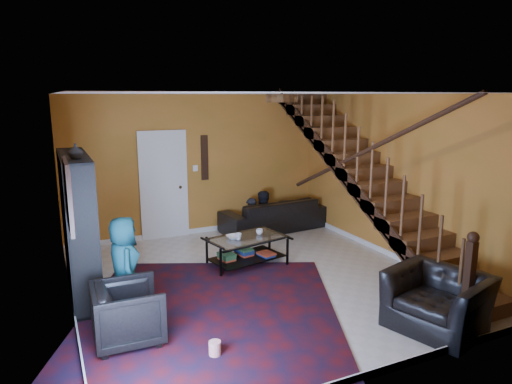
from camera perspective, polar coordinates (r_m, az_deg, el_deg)
floor at (r=7.11m, az=-0.13°, el=-10.97°), size 5.50×5.50×0.00m
room at (r=7.90m, az=-13.22°, el=-8.53°), size 5.50×5.50×5.50m
staircase at (r=7.81m, az=14.15°, el=1.47°), size 0.95×5.02×3.18m
bookshelf at (r=6.80m, az=-21.18°, el=-4.28°), size 0.35×1.80×2.00m
door at (r=9.08m, az=-11.45°, el=0.63°), size 0.82×0.05×2.05m
framed_picture at (r=5.15m, az=-22.44°, el=-0.39°), size 0.04×0.74×0.74m
wall_hanging at (r=9.23m, az=-6.45°, el=4.28°), size 0.14×0.03×0.90m
ceiling_fixture at (r=5.83m, az=3.23°, el=11.64°), size 0.40×0.40×0.10m
rug at (r=6.08m, az=-5.84°, el=-15.10°), size 4.47×4.71×0.02m
sofa at (r=9.59m, az=2.22°, el=-2.83°), size 2.29×1.07×0.65m
armchair_left at (r=5.55m, az=-15.67°, el=-14.38°), size 0.79×0.77×0.70m
armchair_right at (r=6.05m, az=21.76°, el=-12.52°), size 1.22×1.31×0.70m
person_adult_a at (r=9.47m, az=-0.66°, el=-4.18°), size 0.44×0.29×1.17m
person_adult_b at (r=9.56m, az=0.74°, el=-3.66°), size 0.66×0.53×1.29m
person_child at (r=6.17m, az=-16.13°, el=-8.77°), size 0.42×0.63×1.28m
coffee_table at (r=7.64m, az=-1.15°, el=-7.11°), size 1.36×0.95×0.47m
cup_a at (r=7.73m, az=0.44°, el=-4.98°), size 0.12×0.12×0.09m
cup_b at (r=7.47m, az=-2.23°, el=-5.57°), size 0.11×0.11×0.10m
bowl at (r=7.51m, az=-2.82°, el=-5.65°), size 0.25×0.25×0.06m
vase at (r=6.09m, az=-21.64°, el=4.76°), size 0.18×0.18×0.19m
popcorn_bucket at (r=5.23m, az=-5.16°, el=-18.86°), size 0.14×0.14×0.15m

